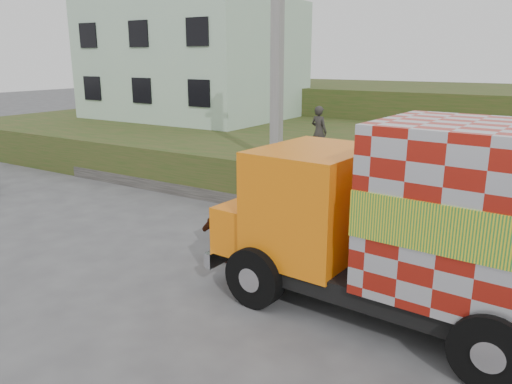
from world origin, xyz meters
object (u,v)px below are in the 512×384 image
Objects in this scene: pedestrian at (319,132)px; cow at (226,233)px; utility_pole at (277,77)px; cargo_truck at (460,230)px.

cow is at bearing 106.28° from pedestrian.
utility_pole is 8.29m from cargo_truck.
utility_pole is 4.86× the size of pedestrian.
utility_pole is 5.84× the size of cow.
cargo_truck is at bearing -22.10° from cow.
cargo_truck reaches higher than pedestrian.
utility_pole reaches higher than cargo_truck.
utility_pole is 5.50m from cow.
pedestrian is at bearing 78.23° from cow.
pedestrian is at bearing 135.81° from cargo_truck.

